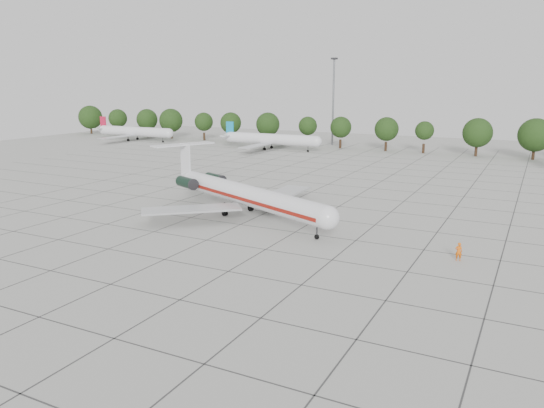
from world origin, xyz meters
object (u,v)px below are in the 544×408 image
Objects in this scene: main_airliner at (240,193)px; floodlight_mast at (333,97)px; ground_crew at (459,252)px; bg_airliner_a at (134,132)px; bg_airliner_b at (271,139)px.

floodlight_mast is (-19.02, 87.00, 11.20)m from main_airliner.
ground_crew is (30.95, -7.02, -2.09)m from main_airliner.
bg_airliner_b is at bearing -0.97° from bg_airliner_a.
floodlight_mast is (11.14, 19.01, 11.37)m from bg_airliner_b.
main_airliner is at bearing -40.69° from bg_airliner_a.
ground_crew is 107.30m from floodlight_mast.
bg_airliner_b reaches higher than ground_crew.
bg_airliner_a and bg_airliner_b have the same top height.
ground_crew is 134.48m from bg_airliner_a.
floodlight_mast is at bearing 126.78° from main_airliner.
main_airliner is at bearing -66.08° from bg_airliner_b.
bg_airliner_b is 24.80m from floodlight_mast.
floodlight_mast reaches higher than bg_airliner_b.
main_airliner is 74.39m from bg_airliner_b.
bg_airliner_b is (-61.11, 75.01, 1.91)m from ground_crew.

